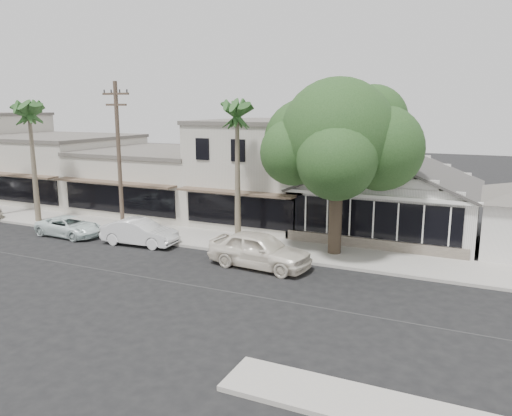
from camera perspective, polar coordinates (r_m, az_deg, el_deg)
The scene contains 13 objects.
ground at distance 21.55m, azimuth -5.08°, elevation -9.19°, with size 140.00×140.00×0.00m, color black.
sidewalk_north at distance 31.15m, azimuth -11.69°, elevation -2.71°, with size 90.00×3.50×0.15m, color #9E9991.
corner_shop at distance 30.74m, azimuth 14.90°, elevation 1.80°, with size 10.40×8.60×5.10m.
row_building_near at distance 33.88m, azimuth 1.82°, elevation 4.14°, with size 8.00×10.00×6.50m, color beige.
row_building_midnear at distance 38.43m, azimuth -10.65°, elevation 3.10°, with size 10.00×10.00×4.20m, color beige.
row_building_midfar at distance 45.25m, azimuth -21.61°, elevation 4.25°, with size 11.00×10.00×5.00m, color beige.
utility_pole at distance 29.77m, azimuth -15.39°, elevation 5.69°, with size 1.80×0.24×9.00m.
car_0 at distance 23.97m, azimuth 0.41°, elevation -4.81°, with size 2.04×5.07×1.73m, color white.
car_1 at distance 28.60m, azimuth -13.15°, elevation -2.71°, with size 1.52×4.37×1.44m, color white.
car_2 at distance 31.74m, azimuth -20.53°, elevation -1.99°, with size 1.95×4.23×1.18m, color white.
shade_tree at distance 25.59m, azimuth 9.35°, elevation 7.69°, with size 8.16×7.38×9.06m.
palm_east at distance 27.05m, azimuth -2.18°, elevation 10.56°, with size 2.84×2.84×8.33m.
palm_mid at distance 35.50m, azimuth -24.52°, elevation 9.89°, with size 3.41×3.41×8.43m.
Camera 1 is at (10.15, -17.42, 7.61)m, focal length 35.00 mm.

